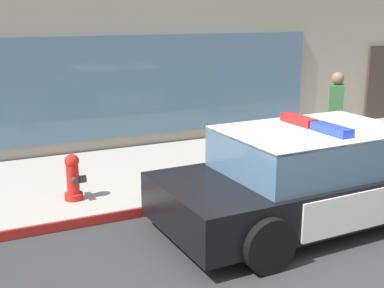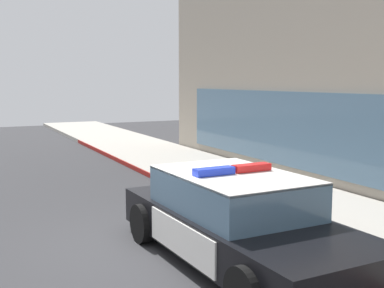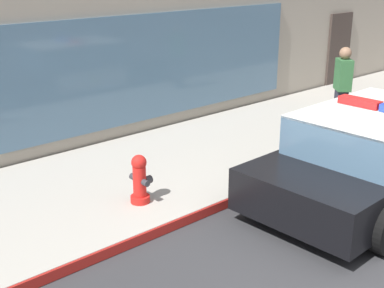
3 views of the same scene
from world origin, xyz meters
TOP-DOWN VIEW (x-y plane):
  - ground at (0.00, 0.00)m, footprint 48.00×48.00m
  - sidewalk at (0.00, 3.75)m, footprint 48.00×3.37m
  - curb_red_paint at (0.00, 2.06)m, footprint 28.80×0.04m
  - police_cruiser at (1.32, 0.88)m, footprint 4.90×2.23m
  - fire_hydrant at (-1.79, 2.82)m, footprint 0.34×0.39m
  - pedestrian_on_sidewalk at (3.28, 2.86)m, footprint 0.46×0.47m

SIDE VIEW (x-z plane):
  - ground at x=0.00m, z-range 0.00..0.00m
  - sidewalk at x=0.00m, z-range 0.00..0.15m
  - curb_red_paint at x=0.00m, z-range 0.01..0.14m
  - fire_hydrant at x=-1.79m, z-range 0.14..0.86m
  - police_cruiser at x=1.32m, z-range -0.07..1.43m
  - pedestrian_on_sidewalk at x=3.28m, z-range 0.16..1.87m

